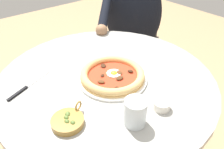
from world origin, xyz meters
name	(u,v)px	position (x,y,z in m)	size (l,w,h in m)	color
dining_table	(106,102)	(0.00, 0.00, 0.56)	(0.92, 0.92, 0.71)	#999993
pizza_on_plate	(112,75)	(0.04, 0.01, 0.73)	(0.29, 0.29, 0.04)	white
water_glass	(135,114)	(0.27, -0.09, 0.75)	(0.07, 0.07, 0.09)	silver
steak_knife	(24,89)	(-0.13, -0.31, 0.72)	(0.09, 0.21, 0.01)	silver
ramekin_capers	(162,105)	(0.28, 0.03, 0.73)	(0.06, 0.06, 0.03)	white
olive_pan	(68,121)	(0.13, -0.26, 0.73)	(0.11, 0.13, 0.05)	olive
diner_person	(131,40)	(-0.43, 0.57, 0.54)	(0.44, 0.58, 1.19)	#282833
cafe_chair_diner	(135,31)	(-0.51, 0.69, 0.55)	(0.53, 0.53, 0.92)	#504A45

